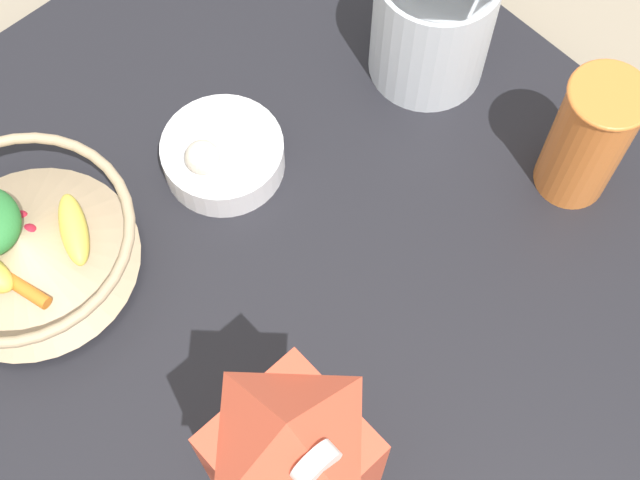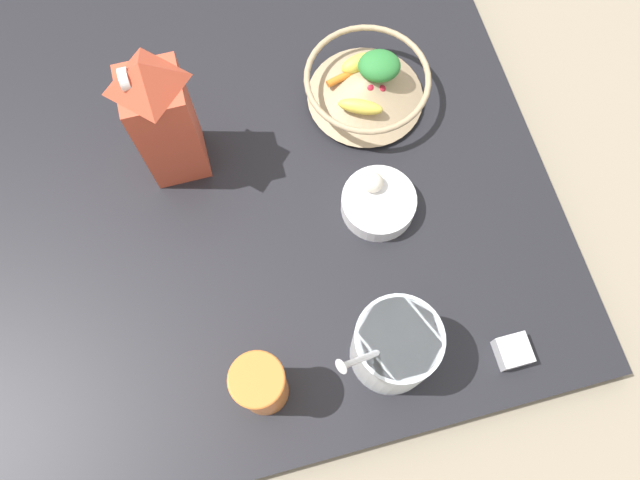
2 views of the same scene
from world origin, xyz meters
The scene contains 8 objects.
ground_plane centered at (0.00, 0.00, 0.00)m, with size 6.00×6.00×0.00m, color gray.
countertop centered at (0.00, 0.00, 0.02)m, with size 1.11×1.11×0.03m.
fruit_bowl centered at (0.00, 0.30, 0.07)m, with size 0.21×0.21×0.09m.
milk_carton centered at (0.03, -0.03, 0.17)m, with size 0.09×0.09×0.27m.
yogurt_tub centered at (0.43, 0.21, 0.11)m, with size 0.12×0.16×0.23m.
drinking_cup centered at (0.44, 0.02, 0.11)m, with size 0.07×0.07×0.14m.
spice_jar centered at (0.48, 0.39, 0.05)m, with size 0.05×0.05×0.03m.
garlic_bowl centered at (0.20, 0.26, 0.05)m, with size 0.12×0.12×0.06m.
Camera 2 is at (0.55, 0.07, 0.97)m, focal length 35.00 mm.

